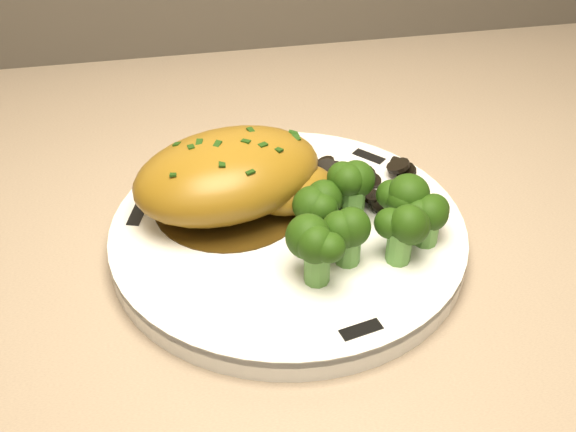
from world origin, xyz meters
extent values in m
cylinder|color=white|center=(0.14, 1.62, 0.84)|extent=(0.30, 0.30, 0.02)
cube|color=black|center=(0.23, 1.70, 0.85)|extent=(0.03, 0.03, 0.00)
cube|color=black|center=(0.02, 1.65, 0.85)|extent=(0.02, 0.03, 0.00)
cube|color=black|center=(0.17, 1.50, 0.85)|extent=(0.03, 0.02, 0.00)
cylinder|color=#37240A|center=(0.10, 1.65, 0.85)|extent=(0.12, 0.12, 0.00)
ellipsoid|color=#986B1A|center=(0.10, 1.65, 0.88)|extent=(0.17, 0.14, 0.06)
ellipsoid|color=#986B1A|center=(0.15, 1.64, 0.87)|extent=(0.08, 0.07, 0.03)
cube|color=#18390C|center=(0.05, 1.64, 0.90)|extent=(0.01, 0.00, 0.00)
cube|color=#18390C|center=(0.07, 1.65, 0.90)|extent=(0.01, 0.00, 0.00)
cube|color=#18390C|center=(0.09, 1.65, 0.91)|extent=(0.01, 0.00, 0.00)
cube|color=#18390C|center=(0.10, 1.66, 0.91)|extent=(0.01, 0.00, 0.00)
cube|color=#18390C|center=(0.12, 1.66, 0.90)|extent=(0.01, 0.00, 0.00)
cube|color=#18390C|center=(0.14, 1.67, 0.90)|extent=(0.01, 0.00, 0.00)
cylinder|color=black|center=(0.24, 1.66, 0.85)|extent=(0.02, 0.02, 0.01)
cylinder|color=black|center=(0.24, 1.66, 0.85)|extent=(0.02, 0.02, 0.01)
cylinder|color=black|center=(0.23, 1.67, 0.86)|extent=(0.02, 0.02, 0.01)
cylinder|color=black|center=(0.22, 1.68, 0.85)|extent=(0.02, 0.02, 0.01)
cylinder|color=black|center=(0.21, 1.68, 0.85)|extent=(0.02, 0.02, 0.01)
cylinder|color=black|center=(0.20, 1.68, 0.86)|extent=(0.02, 0.02, 0.02)
cylinder|color=black|center=(0.19, 1.68, 0.85)|extent=(0.03, 0.03, 0.01)
cylinder|color=black|center=(0.18, 1.67, 0.85)|extent=(0.03, 0.03, 0.00)
cylinder|color=black|center=(0.17, 1.66, 0.86)|extent=(0.03, 0.03, 0.01)
cylinder|color=black|center=(0.17, 1.66, 0.85)|extent=(0.02, 0.02, 0.02)
cylinder|color=black|center=(0.17, 1.65, 0.85)|extent=(0.03, 0.03, 0.01)
cylinder|color=black|center=(0.18, 1.64, 0.86)|extent=(0.03, 0.03, 0.01)
cylinder|color=black|center=(0.19, 1.64, 0.85)|extent=(0.03, 0.03, 0.01)
cylinder|color=black|center=(0.20, 1.63, 0.85)|extent=(0.03, 0.03, 0.01)
cylinder|color=black|center=(0.21, 1.63, 0.86)|extent=(0.03, 0.02, 0.02)
cylinder|color=black|center=(0.22, 1.64, 0.85)|extent=(0.03, 0.03, 0.02)
cylinder|color=black|center=(0.23, 1.64, 0.85)|extent=(0.04, 0.04, 0.01)
cylinder|color=black|center=(0.24, 1.65, 0.86)|extent=(0.03, 0.03, 0.01)
cylinder|color=#5B963F|center=(0.16, 1.60, 0.86)|extent=(0.02, 0.02, 0.02)
sphere|color=black|center=(0.16, 1.60, 0.88)|extent=(0.03, 0.03, 0.03)
cylinder|color=#5B963F|center=(0.19, 1.61, 0.86)|extent=(0.02, 0.02, 0.02)
sphere|color=black|center=(0.19, 1.61, 0.88)|extent=(0.03, 0.03, 0.03)
cylinder|color=#5B963F|center=(0.22, 1.60, 0.86)|extent=(0.02, 0.02, 0.02)
sphere|color=black|center=(0.22, 1.60, 0.88)|extent=(0.03, 0.03, 0.03)
cylinder|color=#5B963F|center=(0.17, 1.57, 0.86)|extent=(0.02, 0.02, 0.02)
sphere|color=black|center=(0.17, 1.57, 0.88)|extent=(0.03, 0.03, 0.03)
cylinder|color=#5B963F|center=(0.21, 1.56, 0.86)|extent=(0.02, 0.02, 0.02)
sphere|color=black|center=(0.21, 1.56, 0.88)|extent=(0.03, 0.03, 0.03)
cylinder|color=#5B963F|center=(0.24, 1.58, 0.86)|extent=(0.02, 0.02, 0.02)
sphere|color=black|center=(0.24, 1.58, 0.88)|extent=(0.03, 0.03, 0.03)
cylinder|color=#5B963F|center=(0.15, 1.55, 0.86)|extent=(0.02, 0.02, 0.02)
sphere|color=black|center=(0.15, 1.55, 0.88)|extent=(0.03, 0.03, 0.03)
camera|label=1|loc=(0.06, 1.18, 1.20)|focal=45.00mm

